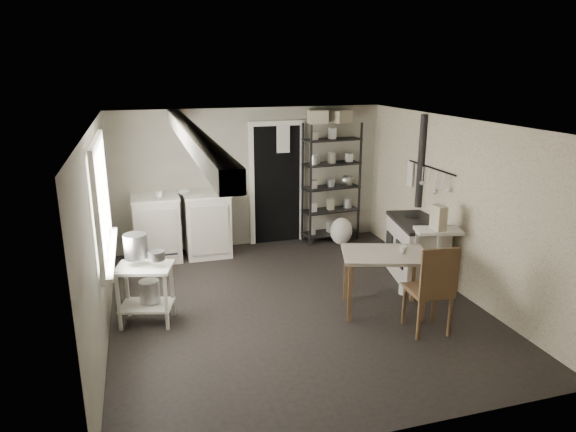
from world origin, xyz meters
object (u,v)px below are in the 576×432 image
object	(u,v)px
flour_sack	(341,231)
base_cabinets	(183,229)
work_table	(383,282)
chair	(428,291)
shelf_rack	(331,187)
stove	(416,249)
stockpot	(136,246)
prep_table	(146,292)

from	to	relation	value
flour_sack	base_cabinets	bearing A→B (deg)	176.58
work_table	chair	distance (m)	0.66
chair	base_cabinets	bearing A→B (deg)	131.11
shelf_rack	stove	xyz separation A→B (m)	(0.56, -1.94, -0.51)
base_cabinets	work_table	xyz separation A→B (m)	(2.18, -2.63, -0.08)
base_cabinets	shelf_rack	distance (m)	2.60
shelf_rack	stove	bearing A→B (deg)	-80.07
stockpot	stove	world-z (taller)	stockpot
stockpot	base_cabinets	world-z (taller)	stockpot
stockpot	shelf_rack	bearing A→B (deg)	33.86
flour_sack	prep_table	bearing A→B (deg)	-148.78
prep_table	base_cabinets	xyz separation A→B (m)	(0.63, 2.14, 0.06)
base_cabinets	chair	size ratio (longest dim) A/B	1.46
shelf_rack	stove	distance (m)	2.08
base_cabinets	work_table	size ratio (longest dim) A/B	1.56
stockpot	base_cabinets	distance (m)	2.22
chair	flour_sack	distance (m)	3.09
stove	chair	xyz separation A→B (m)	(-0.66, -1.42, 0.05)
chair	stockpot	bearing A→B (deg)	163.43
work_table	stove	bearing A→B (deg)	41.76
base_cabinets	work_table	world-z (taller)	base_cabinets
prep_table	stove	bearing A→B (deg)	5.02
shelf_rack	chair	bearing A→B (deg)	-97.97
shelf_rack	work_table	bearing A→B (deg)	-103.67
shelf_rack	flour_sack	xyz separation A→B (m)	(0.10, -0.28, -0.71)
shelf_rack	flour_sack	size ratio (longest dim) A/B	4.41
flour_sack	shelf_rack	bearing A→B (deg)	108.79
stockpot	chair	distance (m)	3.38
stockpot	stove	distance (m)	3.84
stove	base_cabinets	bearing A→B (deg)	160.53
shelf_rack	stockpot	bearing A→B (deg)	-152.32
shelf_rack	stove	world-z (taller)	shelf_rack
stockpot	work_table	xyz separation A→B (m)	(2.88, -0.58, -0.56)
work_table	chair	xyz separation A→B (m)	(0.26, -0.60, 0.11)
stockpot	stove	size ratio (longest dim) A/B	0.27
stove	work_table	world-z (taller)	stove
shelf_rack	work_table	xyz separation A→B (m)	(-0.36, -2.76, -0.57)
base_cabinets	flour_sack	bearing A→B (deg)	-3.20
stockpot	prep_table	bearing A→B (deg)	-51.73
shelf_rack	chair	distance (m)	3.39
base_cabinets	flour_sack	distance (m)	2.66
prep_table	stove	size ratio (longest dim) A/B	0.66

